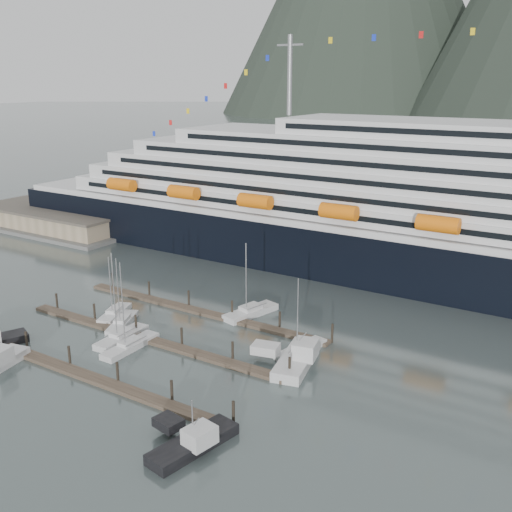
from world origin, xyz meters
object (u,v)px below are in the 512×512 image
object	(u,v)px
sailboat_d	(130,346)
trawler_e	(296,358)
cruise_ship	(476,223)
sailboat_b	(122,323)
trawler_d	(192,441)
sailboat_g	(301,349)
sailboat_c	(122,338)
sailboat_a	(115,314)
sailboat_f	(251,313)
warehouse	(54,221)

from	to	relation	value
sailboat_d	trawler_e	size ratio (longest dim) A/B	1.11
cruise_ship	sailboat_b	distance (m)	66.18
sailboat_b	trawler_d	xyz separation A→B (m)	(29.88, -20.14, 0.44)
sailboat_b	sailboat_g	distance (m)	29.36
sailboat_c	sailboat_a	bearing A→B (deg)	47.33
sailboat_g	trawler_d	distance (m)	26.84
sailboat_b	trawler_e	world-z (taller)	sailboat_b
sailboat_d	cruise_ship	bearing A→B (deg)	-32.94
cruise_ship	sailboat_f	xyz separation A→B (m)	(-27.06, -35.24, -11.60)
cruise_ship	trawler_d	world-z (taller)	cruise_ship
sailboat_a	trawler_d	bearing A→B (deg)	-143.77
cruise_ship	sailboat_a	size ratio (longest dim) A/B	19.23
sailboat_c	sailboat_b	bearing A→B (deg)	39.86
warehouse	sailboat_f	xyz separation A→B (m)	(74.96, -22.30, -1.81)
cruise_ship	sailboat_a	xyz separation A→B (m)	(-45.80, -47.66, -11.64)
sailboat_c	sailboat_d	world-z (taller)	sailboat_c
warehouse	sailboat_g	size ratio (longest dim) A/B	3.92
cruise_ship	sailboat_f	size ratio (longest dim) A/B	15.95
sailboat_f	trawler_e	size ratio (longest dim) A/B	1.06
trawler_d	trawler_e	xyz separation A→B (m)	(-0.01, 22.89, 0.13)
warehouse	sailboat_c	bearing A→B (deg)	-32.67
cruise_ship	sailboat_b	size ratio (longest dim) A/B	17.74
sailboat_a	trawler_d	xyz separation A→B (m)	(33.66, -22.26, 0.44)
trawler_d	trawler_e	size ratio (longest dim) A/B	0.89
cruise_ship	trawler_d	xyz separation A→B (m)	(-12.15, -69.92, -11.20)
warehouse	trawler_e	size ratio (longest dim) A/B	3.69
sailboat_b	sailboat_f	bearing A→B (deg)	-70.45
sailboat_d	trawler_d	size ratio (longest dim) A/B	1.25
warehouse	trawler_e	bearing A→B (deg)	-20.77
sailboat_d	trawler_e	xyz separation A→B (m)	(22.77, 8.39, 0.55)
sailboat_f	trawler_d	world-z (taller)	sailboat_f
sailboat_b	trawler_e	bearing A→B (deg)	-109.36
sailboat_c	trawler_d	world-z (taller)	sailboat_c
sailboat_d	sailboat_g	world-z (taller)	sailboat_d
warehouse	sailboat_f	size ratio (longest dim) A/B	3.49
warehouse	trawler_d	bearing A→B (deg)	-32.37
warehouse	trawler_d	world-z (taller)	trawler_d
warehouse	sailboat_d	world-z (taller)	sailboat_d
cruise_ship	sailboat_d	xyz separation A→B (m)	(-34.93, -55.41, -11.63)
sailboat_b	sailboat_d	size ratio (longest dim) A/B	0.86
sailboat_a	sailboat_g	distance (m)	32.69
trawler_d	trawler_e	distance (m)	22.89
sailboat_a	trawler_e	world-z (taller)	sailboat_a
sailboat_a	sailboat_c	bearing A→B (deg)	-149.46
warehouse	trawler_d	xyz separation A→B (m)	(89.88, -56.98, -1.41)
sailboat_d	warehouse	bearing A→B (deg)	56.95
sailboat_c	trawler_d	distance (m)	30.47
sailboat_d	trawler_d	xyz separation A→B (m)	(22.78, -14.51, 0.43)
trawler_d	trawler_e	world-z (taller)	trawler_e
sailboat_c	sailboat_d	size ratio (longest dim) A/B	1.04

